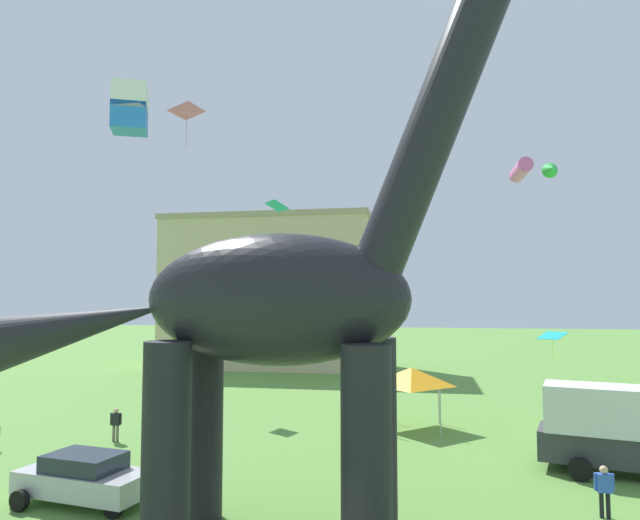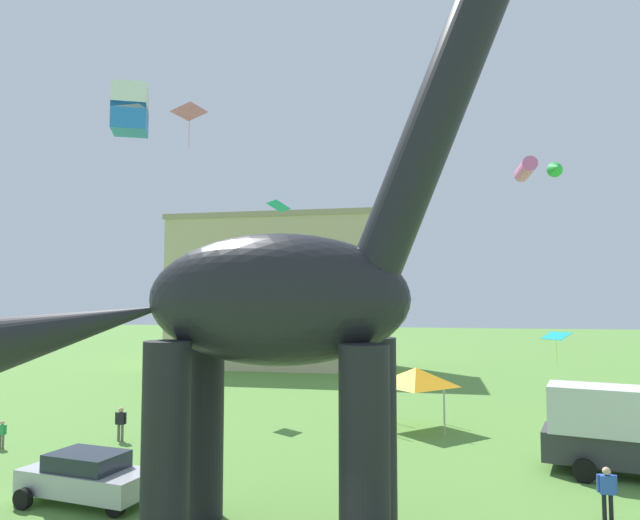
{
  "view_description": "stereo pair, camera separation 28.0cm",
  "coord_description": "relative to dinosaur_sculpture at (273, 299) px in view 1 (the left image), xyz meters",
  "views": [
    {
      "loc": [
        2.97,
        -11.07,
        6.39
      ],
      "look_at": [
        0.02,
        5.02,
        7.54
      ],
      "focal_mm": 31.66,
      "sensor_mm": 36.0,
      "label": 1
    },
    {
      "loc": [
        3.25,
        -11.02,
        6.39
      ],
      "look_at": [
        0.02,
        5.02,
        7.54
      ],
      "focal_mm": 31.66,
      "sensor_mm": 36.0,
      "label": 2
    }
  ],
  "objects": [
    {
      "name": "dinosaur_sculpture",
      "position": [
        0.0,
        0.0,
        0.0
      ],
      "size": [
        16.91,
        3.58,
        17.68
      ],
      "rotation": [
        0.0,
        0.0,
        0.14
      ],
      "color": "black",
      "rests_on": "ground_plane"
    },
    {
      "name": "parked_sedan_left",
      "position": [
        -6.55,
        1.65,
        -5.59
      ],
      "size": [
        4.43,
        2.44,
        1.55
      ],
      "rotation": [
        0.0,
        0.0,
        -0.16
      ],
      "color": "#B7B7BC",
      "rests_on": "ground_plane"
    },
    {
      "name": "parked_box_truck",
      "position": [
        10.96,
        7.88,
        -4.75
      ],
      "size": [
        5.95,
        3.47,
        3.2
      ],
      "rotation": [
        0.0,
        0.0,
        -0.26
      ],
      "color": "#38383D",
      "rests_on": "ground_plane"
    },
    {
      "name": "person_vendor_side",
      "position": [
        -9.7,
        8.92,
        -5.49
      ],
      "size": [
        0.56,
        0.25,
        1.5
      ],
      "rotation": [
        0.0,
        0.0,
        0.41
      ],
      "color": "#6B6056",
      "rests_on": "ground_plane"
    },
    {
      "name": "person_far_spectator",
      "position": [
        9.17,
        3.37,
        -5.48
      ],
      "size": [
        0.56,
        0.25,
        1.51
      ],
      "rotation": [
        0.0,
        0.0,
        3.39
      ],
      "color": "black",
      "rests_on": "ground_plane"
    },
    {
      "name": "festival_canopy_tent",
      "position": [
        3.38,
        13.97,
        -3.85
      ],
      "size": [
        3.15,
        3.15,
        3.0
      ],
      "color": "#B2B2B7",
      "rests_on": "ground_plane"
    },
    {
      "name": "kite_near_low",
      "position": [
        -0.99,
        4.07,
        3.26
      ],
      "size": [
        0.98,
        1.01,
        0.29
      ],
      "color": "#19B2B7"
    },
    {
      "name": "kite_mid_center",
      "position": [
        -7.17,
        16.45,
        1.13
      ],
      "size": [
        1.69,
        1.58,
        1.78
      ],
      "color": "#19B2B7"
    },
    {
      "name": "kite_far_left",
      "position": [
        8.7,
        7.41,
        -1.35
      ],
      "size": [
        1.09,
        1.12,
        1.19
      ],
      "color": "#19B2B7"
    },
    {
      "name": "kite_apex",
      "position": [
        -3.87,
        -0.87,
        5.24
      ],
      "size": [
        1.21,
        1.21,
        1.31
      ],
      "color": "white"
    },
    {
      "name": "kite_far_right",
      "position": [
        -4.71,
        4.79,
        7.11
      ],
      "size": [
        1.1,
        1.37,
        1.56
      ],
      "color": "pink"
    },
    {
      "name": "kite_mid_right",
      "position": [
        8.71,
        11.52,
        5.83
      ],
      "size": [
        1.99,
        2.37,
        0.69
      ],
      "color": "pink"
    },
    {
      "name": "background_building_block",
      "position": [
        -10.51,
        37.81,
        0.79
      ],
      "size": [
        19.79,
        8.81,
        14.35
      ],
      "color": "#CCB78E",
      "rests_on": "ground_plane"
    }
  ]
}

